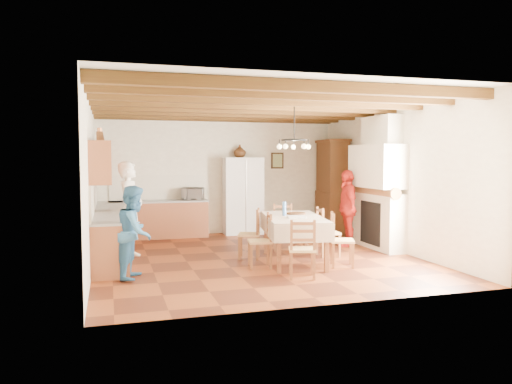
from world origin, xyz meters
TOP-DOWN VIEW (x-y plane):
  - floor at (0.00, 0.00)m, footprint 6.00×6.50m
  - ceiling at (0.00, 0.00)m, footprint 6.00×6.50m
  - wall_back at (0.00, 3.26)m, footprint 6.00×0.02m
  - wall_front at (0.00, -3.26)m, footprint 6.00×0.02m
  - wall_left at (-3.01, 0.00)m, footprint 0.02×6.50m
  - wall_right at (3.01, 0.00)m, footprint 0.02×6.50m
  - ceiling_beams at (0.00, 0.00)m, footprint 6.00×6.30m
  - lower_cabinets_left at (-2.70, 1.05)m, footprint 0.60×4.30m
  - lower_cabinets_back at (-1.55, 2.95)m, footprint 2.30×0.60m
  - countertop_left at (-2.70, 1.05)m, footprint 0.62×4.30m
  - countertop_back at (-1.55, 2.95)m, footprint 2.34×0.62m
  - backsplash_left at (-2.98, 1.05)m, footprint 0.03×4.30m
  - backsplash_back at (-1.55, 3.23)m, footprint 2.30×0.03m
  - upper_cabinets at (-2.83, 1.05)m, footprint 0.35×4.20m
  - fireplace at (2.72, 0.20)m, footprint 0.56×1.60m
  - wall_picture at (1.55, 3.23)m, footprint 0.34×0.03m
  - refrigerator at (0.55, 3.09)m, footprint 1.00×0.83m
  - hutch at (2.75, 2.43)m, footprint 0.71×1.37m
  - dining_table at (0.55, -0.61)m, footprint 1.34×2.10m
  - chandelier at (0.55, -0.61)m, footprint 0.47×0.47m
  - chair_left_near at (-0.17, -0.84)m, footprint 0.46×0.48m
  - chair_left_far at (-0.14, -0.03)m, footprint 0.52×0.54m
  - chair_right_near at (1.26, -1.18)m, footprint 0.52×0.53m
  - chair_right_far at (1.41, -0.26)m, footprint 0.44×0.46m
  - chair_end_near at (0.26, -1.76)m, footprint 0.52×0.51m
  - chair_end_far at (0.78, 0.57)m, footprint 0.50×0.49m
  - person_man at (-2.31, 0.67)m, footprint 0.66×0.79m
  - person_woman_blue at (-2.31, -1.01)m, footprint 0.75×0.86m
  - person_woman_red at (2.29, 0.67)m, footprint 0.60×1.04m
  - microwave at (-0.73, 2.95)m, footprint 0.61×0.49m
  - fridge_vase at (0.50, 3.09)m, footprint 0.37×0.37m

SIDE VIEW (x-z plane):
  - floor at x=0.00m, z-range -0.02..0.00m
  - lower_cabinets_left at x=-2.70m, z-range 0.00..0.86m
  - lower_cabinets_back at x=-1.55m, z-range 0.00..0.86m
  - chair_left_near at x=-0.17m, z-range 0.00..0.96m
  - chair_left_far at x=-0.14m, z-range 0.00..0.96m
  - chair_right_near at x=1.26m, z-range 0.00..0.96m
  - chair_right_far at x=1.41m, z-range 0.00..0.96m
  - chair_end_near at x=0.26m, z-range 0.00..0.96m
  - chair_end_far at x=0.78m, z-range 0.00..0.96m
  - person_woman_blue at x=-2.31m, z-range 0.00..1.49m
  - dining_table at x=0.55m, z-range 0.34..1.20m
  - person_woman_red at x=2.29m, z-range 0.00..1.67m
  - countertop_left at x=-2.70m, z-range 0.86..0.90m
  - countertop_back at x=-1.55m, z-range 0.86..0.90m
  - person_man at x=-2.31m, z-range 0.00..1.86m
  - refrigerator at x=0.55m, z-range 0.00..1.93m
  - microwave at x=-0.73m, z-range 0.90..1.19m
  - hutch at x=2.75m, z-range 0.00..2.38m
  - backsplash_left at x=-2.98m, z-range 0.90..1.50m
  - backsplash_back at x=-1.55m, z-range 0.90..1.50m
  - fireplace at x=2.72m, z-range 0.00..2.80m
  - wall_back at x=0.00m, z-range 0.00..3.00m
  - wall_front at x=0.00m, z-range 0.00..3.00m
  - wall_left at x=-3.01m, z-range 0.00..3.00m
  - wall_right at x=3.01m, z-range 0.00..3.00m
  - upper_cabinets at x=-2.83m, z-range 1.50..2.20m
  - wall_picture at x=1.55m, z-range 1.64..2.06m
  - fridge_vase at x=0.50m, z-range 1.93..2.26m
  - chandelier at x=0.55m, z-range 2.23..2.27m
  - ceiling_beams at x=0.00m, z-range 2.83..2.99m
  - ceiling at x=0.00m, z-range 3.00..3.02m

